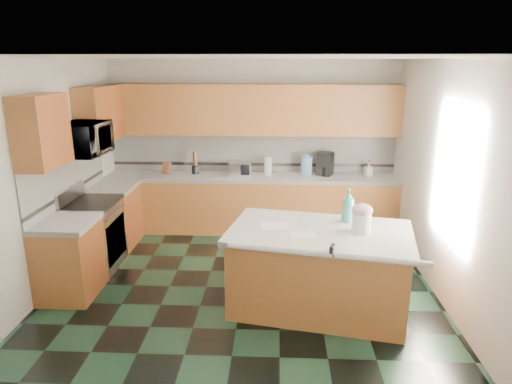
{
  "coord_description": "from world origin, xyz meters",
  "views": [
    {
      "loc": [
        0.4,
        -5.02,
        2.66
      ],
      "look_at": [
        0.15,
        0.35,
        1.12
      ],
      "focal_mm": 32.0,
      "sensor_mm": 36.0,
      "label": 1
    }
  ],
  "objects_px": {
    "island_top": "(320,233)",
    "island_base": "(318,272)",
    "coffee_maker": "(325,164)",
    "toaster_oven": "(240,168)",
    "treat_jar": "(361,222)",
    "knife_block": "(167,168)",
    "soap_bottle_island": "(348,205)"
  },
  "relations": [
    {
      "from": "treat_jar",
      "to": "soap_bottle_island",
      "type": "xyz_separation_m",
      "value": [
        -0.09,
        0.32,
        0.08
      ]
    },
    {
      "from": "island_base",
      "to": "toaster_oven",
      "type": "distance_m",
      "value": 2.74
    },
    {
      "from": "island_top",
      "to": "coffee_maker",
      "type": "bearing_deg",
      "value": 94.28
    },
    {
      "from": "island_top",
      "to": "treat_jar",
      "type": "bearing_deg",
      "value": 7.32
    },
    {
      "from": "treat_jar",
      "to": "island_base",
      "type": "bearing_deg",
      "value": -172.07
    },
    {
      "from": "island_base",
      "to": "toaster_oven",
      "type": "xyz_separation_m",
      "value": [
        -1.06,
        2.46,
        0.59
      ]
    },
    {
      "from": "coffee_maker",
      "to": "toaster_oven",
      "type": "bearing_deg",
      "value": -154.01
    },
    {
      "from": "island_base",
      "to": "knife_block",
      "type": "height_order",
      "value": "knife_block"
    },
    {
      "from": "island_base",
      "to": "island_top",
      "type": "relative_size",
      "value": 0.95
    },
    {
      "from": "knife_block",
      "to": "toaster_oven",
      "type": "xyz_separation_m",
      "value": [
        1.19,
        0.0,
        0.0
      ]
    },
    {
      "from": "treat_jar",
      "to": "knife_block",
      "type": "xyz_separation_m",
      "value": [
        -2.67,
        2.48,
        -0.01
      ]
    },
    {
      "from": "treat_jar",
      "to": "coffee_maker",
      "type": "relative_size",
      "value": 0.57
    },
    {
      "from": "soap_bottle_island",
      "to": "knife_block",
      "type": "xyz_separation_m",
      "value": [
        -2.58,
        2.16,
        -0.09
      ]
    },
    {
      "from": "island_base",
      "to": "island_top",
      "type": "distance_m",
      "value": 0.46
    },
    {
      "from": "treat_jar",
      "to": "knife_block",
      "type": "height_order",
      "value": "treat_jar"
    },
    {
      "from": "treat_jar",
      "to": "knife_block",
      "type": "distance_m",
      "value": 3.65
    },
    {
      "from": "island_top",
      "to": "island_base",
      "type": "bearing_deg",
      "value": 0.0
    },
    {
      "from": "toaster_oven",
      "to": "coffee_maker",
      "type": "xyz_separation_m",
      "value": [
        1.35,
        0.03,
        0.08
      ]
    },
    {
      "from": "treat_jar",
      "to": "toaster_oven",
      "type": "height_order",
      "value": "treat_jar"
    },
    {
      "from": "treat_jar",
      "to": "toaster_oven",
      "type": "bearing_deg",
      "value": 132.49
    },
    {
      "from": "toaster_oven",
      "to": "coffee_maker",
      "type": "bearing_deg",
      "value": -3.81
    },
    {
      "from": "soap_bottle_island",
      "to": "toaster_oven",
      "type": "relative_size",
      "value": 1.08
    },
    {
      "from": "soap_bottle_island",
      "to": "knife_block",
      "type": "distance_m",
      "value": 3.37
    },
    {
      "from": "soap_bottle_island",
      "to": "coffee_maker",
      "type": "relative_size",
      "value": 1.03
    },
    {
      "from": "island_base",
      "to": "treat_jar",
      "type": "xyz_separation_m",
      "value": [
        0.43,
        -0.03,
        0.6
      ]
    },
    {
      "from": "island_top",
      "to": "toaster_oven",
      "type": "height_order",
      "value": "toaster_oven"
    },
    {
      "from": "island_top",
      "to": "knife_block",
      "type": "bearing_deg",
      "value": 143.43
    },
    {
      "from": "knife_block",
      "to": "island_base",
      "type": "bearing_deg",
      "value": -34.98
    },
    {
      "from": "island_top",
      "to": "knife_block",
      "type": "distance_m",
      "value": 3.33
    },
    {
      "from": "coffee_maker",
      "to": "island_top",
      "type": "bearing_deg",
      "value": -72.02
    },
    {
      "from": "soap_bottle_island",
      "to": "treat_jar",
      "type": "bearing_deg",
      "value": -71.15
    },
    {
      "from": "island_base",
      "to": "island_top",
      "type": "height_order",
      "value": "island_top"
    }
  ]
}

